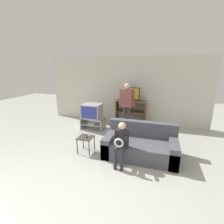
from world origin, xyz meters
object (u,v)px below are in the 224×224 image
object	(u,v)px
tv_stand	(93,123)
couch	(140,145)
media_shelf	(131,112)
folding_stool	(119,123)
person_seated_child	(121,141)
remote_control_black	(87,137)
television_main	(92,111)
snack_table	(86,139)
television_flat	(132,95)
remote_control_white	(88,136)
person_standing_adult	(127,102)

from	to	relation	value
tv_stand	couch	distance (m)	2.34
media_shelf	folding_stool	size ratio (longest dim) A/B	2.01
tv_stand	person_seated_child	size ratio (longest dim) A/B	0.81
folding_stool	remote_control_black	bearing A→B (deg)	-113.16
television_main	snack_table	world-z (taller)	television_main
television_main	television_flat	xyz separation A→B (m)	(1.28, 0.82, 0.53)
folding_stool	person_seated_child	bearing A→B (deg)	-73.67
remote_control_white	person_standing_adult	size ratio (longest dim) A/B	0.09
television_flat	tv_stand	bearing A→B (deg)	-147.23
person_standing_adult	television_main	bearing A→B (deg)	-163.70
television_flat	remote_control_white	size ratio (longest dim) A/B	4.00
tv_stand	person_standing_adult	world-z (taller)	person_standing_adult
tv_stand	person_standing_adult	size ratio (longest dim) A/B	0.49
television_main	couch	xyz separation A→B (m)	(1.93, -1.35, -0.41)
snack_table	person_standing_adult	bearing A→B (deg)	71.05
television_main	person_standing_adult	world-z (taller)	person_standing_adult
person_seated_child	tv_stand	bearing A→B (deg)	128.60
couch	media_shelf	bearing A→B (deg)	106.86
tv_stand	remote_control_black	xyz separation A→B (m)	(0.52, -1.61, 0.23)
remote_control_white	person_seated_child	bearing A→B (deg)	-5.60
television_flat	couch	xyz separation A→B (m)	(0.65, -2.17, -0.93)
person_standing_adult	person_seated_child	size ratio (longest dim) A/B	1.65
media_shelf	remote_control_black	world-z (taller)	media_shelf
television_main	media_shelf	xyz separation A→B (m)	(1.26, 0.85, -0.18)
media_shelf	television_flat	world-z (taller)	television_flat
media_shelf	person_seated_child	distance (m)	2.77
television_main	person_seated_child	distance (m)	2.45
media_shelf	remote_control_white	distance (m)	2.53
remote_control_white	person_standing_adult	world-z (taller)	person_standing_adult
television_main	person_seated_child	size ratio (longest dim) A/B	0.66
remote_control_black	person_seated_child	world-z (taller)	person_seated_child
snack_table	person_seated_child	world-z (taller)	person_seated_child
folding_stool	remote_control_white	world-z (taller)	folding_stool
television_main	snack_table	xyz separation A→B (m)	(0.52, -1.62, -0.31)
remote_control_black	remote_control_white	world-z (taller)	same
television_main	folding_stool	size ratio (longest dim) A/B	1.16
person_seated_child	television_flat	bearing A→B (deg)	95.64
television_main	couch	size ratio (longest dim) A/B	0.37
remote_control_black	snack_table	bearing A→B (deg)	-174.36
media_shelf	person_standing_adult	distance (m)	0.72
television_main	media_shelf	world-z (taller)	media_shelf
television_flat	person_standing_adult	distance (m)	0.51
couch	remote_control_black	bearing A→B (deg)	-169.89
media_shelf	television_flat	bearing A→B (deg)	-62.25
couch	television_main	bearing A→B (deg)	144.98
folding_stool	snack_table	world-z (taller)	folding_stool
folding_stool	person_seated_child	world-z (taller)	person_seated_child
tv_stand	media_shelf	bearing A→B (deg)	34.12
media_shelf	person_seated_child	bearing A→B (deg)	-84.08
folding_stool	remote_control_white	bearing A→B (deg)	-112.23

